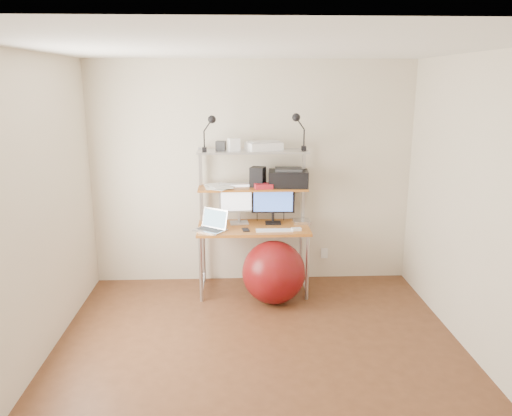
{
  "coord_description": "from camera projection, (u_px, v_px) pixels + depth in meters",
  "views": [
    {
      "loc": [
        -0.2,
        -3.73,
        2.27
      ],
      "look_at": [
        0.02,
        1.15,
        1.02
      ],
      "focal_mm": 35.0,
      "sensor_mm": 36.0,
      "label": 1
    }
  ],
  "objects": [
    {
      "name": "monitor_black",
      "position": [
        273.0,
        202.0,
        5.46
      ],
      "size": [
        0.47,
        0.14,
        0.48
      ],
      "rotation": [
        0.0,
        0.0,
        -0.04
      ],
      "color": "black",
      "rests_on": "desktop"
    },
    {
      "name": "mac_mini",
      "position": [
        301.0,
        221.0,
        5.53
      ],
      "size": [
        0.19,
        0.19,
        0.04
      ],
      "primitive_type": "cube",
      "rotation": [
        0.0,
        0.0,
        0.02
      ],
      "color": "silver",
      "rests_on": "desktop"
    },
    {
      "name": "phone",
      "position": [
        246.0,
        230.0,
        5.26
      ],
      "size": [
        0.08,
        0.13,
        0.01
      ],
      "primitive_type": "cube",
      "rotation": [
        0.0,
        0.0,
        0.14
      ],
      "color": "black",
      "rests_on": "desktop"
    },
    {
      "name": "mouse",
      "position": [
        296.0,
        229.0,
        5.25
      ],
      "size": [
        0.11,
        0.08,
        0.03
      ],
      "primitive_type": "cube",
      "rotation": [
        0.0,
        0.0,
        0.19
      ],
      "color": "white",
      "rests_on": "desktop"
    },
    {
      "name": "keyboard",
      "position": [
        274.0,
        230.0,
        5.24
      ],
      "size": [
        0.38,
        0.11,
        0.01
      ],
      "primitive_type": "cube",
      "rotation": [
        0.0,
        0.0,
        0.0
      ],
      "color": "white",
      "rests_on": "desktop"
    },
    {
      "name": "nas_cube",
      "position": [
        258.0,
        177.0,
        5.4
      ],
      "size": [
        0.19,
        0.19,
        0.22
      ],
      "primitive_type": "cube",
      "rotation": [
        0.0,
        0.0,
        -0.33
      ],
      "color": "black",
      "rests_on": "mid_shelf"
    },
    {
      "name": "box_grey",
      "position": [
        221.0,
        146.0,
        5.3
      ],
      "size": [
        0.11,
        0.11,
        0.1
      ],
      "primitive_type": "cube",
      "rotation": [
        0.0,
        0.0,
        -0.2
      ],
      "color": "#2F3032",
      "rests_on": "top_shelf"
    },
    {
      "name": "computer_desk",
      "position": [
        253.0,
        206.0,
        5.4
      ],
      "size": [
        1.2,
        0.6,
        1.57
      ],
      "color": "#BF6925",
      "rests_on": "ground"
    },
    {
      "name": "red_box",
      "position": [
        263.0,
        186.0,
        5.33
      ],
      "size": [
        0.2,
        0.15,
        0.05
      ],
      "primitive_type": "cube",
      "rotation": [
        0.0,
        0.0,
        0.14
      ],
      "color": "#AE1B27",
      "rests_on": "mid_shelf"
    },
    {
      "name": "exercise_ball",
      "position": [
        274.0,
        272.0,
        5.21
      ],
      "size": [
        0.66,
        0.66,
        0.66
      ],
      "primitive_type": "sphere",
      "color": "maroon",
      "rests_on": "floor"
    },
    {
      "name": "clip_lamp_right",
      "position": [
        298.0,
        123.0,
        5.21
      ],
      "size": [
        0.16,
        0.09,
        0.39
      ],
      "color": "black",
      "rests_on": "top_shelf"
    },
    {
      "name": "wall_outlet",
      "position": [
        324.0,
        253.0,
        5.87
      ],
      "size": [
        0.08,
        0.01,
        0.12
      ],
      "primitive_type": "cube",
      "color": "white",
      "rests_on": "room"
    },
    {
      "name": "clip_lamp_left",
      "position": [
        210.0,
        125.0,
        5.13
      ],
      "size": [
        0.15,
        0.08,
        0.38
      ],
      "color": "black",
      "rests_on": "top_shelf"
    },
    {
      "name": "paper_stack",
      "position": [
        219.0,
        186.0,
        5.39
      ],
      "size": [
        0.36,
        0.42,
        0.02
      ],
      "color": "white",
      "rests_on": "mid_shelf"
    },
    {
      "name": "printer",
      "position": [
        288.0,
        178.0,
        5.42
      ],
      "size": [
        0.45,
        0.32,
        0.2
      ],
      "rotation": [
        0.0,
        0.0,
        -0.08
      ],
      "color": "black",
      "rests_on": "mid_shelf"
    },
    {
      "name": "box_white",
      "position": [
        234.0,
        145.0,
        5.25
      ],
      "size": [
        0.14,
        0.13,
        0.13
      ],
      "primitive_type": "cube",
      "rotation": [
        0.0,
        0.0,
        0.33
      ],
      "color": "white",
      "rests_on": "top_shelf"
    },
    {
      "name": "scanner",
      "position": [
        264.0,
        146.0,
        5.33
      ],
      "size": [
        0.42,
        0.34,
        0.1
      ],
      "rotation": [
        0.0,
        0.0,
        0.33
      ],
      "color": "white",
      "rests_on": "top_shelf"
    },
    {
      "name": "room",
      "position": [
        260.0,
        216.0,
        3.87
      ],
      "size": [
        3.6,
        3.6,
        3.6
      ],
      "color": "brown",
      "rests_on": "ground"
    },
    {
      "name": "monitor_silver",
      "position": [
        239.0,
        200.0,
        5.46
      ],
      "size": [
        0.44,
        0.17,
        0.49
      ],
      "rotation": [
        0.0,
        0.0,
        0.1
      ],
      "color": "#B8B9BD",
      "rests_on": "desktop"
    },
    {
      "name": "laptop",
      "position": [
        212.0,
        226.0,
        5.26
      ],
      "size": [
        0.4,
        0.39,
        0.28
      ],
      "rotation": [
        0.0,
        0.0,
        -0.61
      ],
      "color": "silver",
      "rests_on": "desktop"
    }
  ]
}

